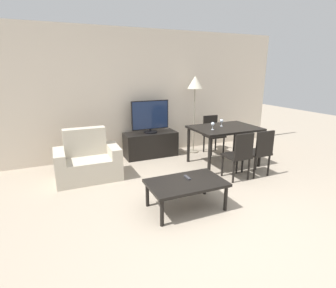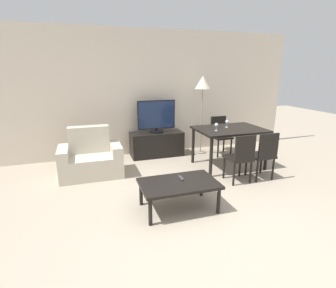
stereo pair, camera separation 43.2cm
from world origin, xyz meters
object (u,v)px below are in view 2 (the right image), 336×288
at_px(armchair, 91,159).
at_px(dining_chair_near, 241,156).
at_px(wine_glass_left, 227,122).
at_px(coffee_table, 179,185).
at_px(dining_table, 229,133).
at_px(dining_chair_far, 220,133).
at_px(dining_chair_near_right, 264,153).
at_px(tv_stand, 157,144).
at_px(remote_primary, 181,178).
at_px(floor_lamp, 203,86).
at_px(tv, 156,116).
at_px(wine_glass_center, 216,125).

xyz_separation_m(armchair, dining_chair_near, (2.39, -1.13, 0.17)).
bearing_deg(wine_glass_left, coffee_table, -137.56).
xyz_separation_m(dining_table, dining_chair_near, (-0.23, -0.77, -0.21)).
distance_m(dining_chair_far, wine_glass_left, 0.81).
height_order(armchair, dining_chair_far, armchair).
relative_size(dining_table, dining_chair_near_right, 1.52).
distance_m(tv_stand, remote_primary, 2.27).
bearing_deg(remote_primary, dining_chair_near_right, 13.84).
xyz_separation_m(floor_lamp, wine_glass_left, (0.14, -0.86, -0.64)).
bearing_deg(dining_chair_near, tv, 117.30).
bearing_deg(tv, dining_chair_far, -12.25).
height_order(dining_chair_near, floor_lamp, floor_lamp).
xyz_separation_m(armchair, tv, (1.44, 0.71, 0.59)).
relative_size(coffee_table, dining_chair_near_right, 1.23).
relative_size(tv, dining_chair_far, 0.97).
bearing_deg(armchair, coffee_table, -56.25).
bearing_deg(wine_glass_center, dining_chair_near, -79.96).
distance_m(dining_chair_near_right, remote_primary, 1.73).
relative_size(floor_lamp, remote_primary, 11.61).
xyz_separation_m(dining_chair_far, wine_glass_left, (-0.24, -0.67, 0.40)).
height_order(armchair, dining_chair_near_right, armchair).
relative_size(tv, wine_glass_center, 5.68).
relative_size(wine_glass_left, wine_glass_center, 1.00).
xyz_separation_m(dining_chair_near_right, remote_primary, (-1.68, -0.41, -0.07)).
distance_m(dining_chair_near, dining_chair_far, 1.60).
xyz_separation_m(wine_glass_left, wine_glass_center, (-0.33, -0.19, 0.00)).
relative_size(armchair, floor_lamp, 0.62).
relative_size(tv, remote_primary, 5.53).
relative_size(armchair, wine_glass_center, 7.45).
distance_m(dining_table, dining_chair_near_right, 0.83).
height_order(floor_lamp, remote_primary, floor_lamp).
height_order(dining_chair_near_right, remote_primary, dining_chair_near_right).
height_order(tv_stand, tv, tv).
xyz_separation_m(tv, dining_chair_far, (1.40, -0.30, -0.41)).
xyz_separation_m(tv_stand, dining_chair_far, (1.40, -0.31, 0.21)).
xyz_separation_m(dining_chair_near, dining_chair_far, (0.45, 1.53, 0.00)).
bearing_deg(tv, dining_table, -42.35).
xyz_separation_m(armchair, remote_primary, (1.17, -1.54, 0.11)).
bearing_deg(armchair, dining_chair_far, 8.16).
xyz_separation_m(dining_chair_near_right, floor_lamp, (-0.38, 1.73, 1.04)).
relative_size(remote_primary, wine_glass_left, 1.03).
bearing_deg(floor_lamp, tv, 173.93).
relative_size(armchair, dining_chair_near, 1.28).
relative_size(tv_stand, dining_chair_far, 1.35).
xyz_separation_m(tv, dining_chair_near_right, (1.40, -1.84, -0.41)).
height_order(dining_chair_far, wine_glass_left, wine_glass_left).
distance_m(tv_stand, dining_chair_near, 2.08).
xyz_separation_m(dining_table, dining_chair_near_right, (0.23, -0.77, -0.21)).
distance_m(coffee_table, dining_table, 2.01).
bearing_deg(armchair, wine_glass_center, -11.31).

